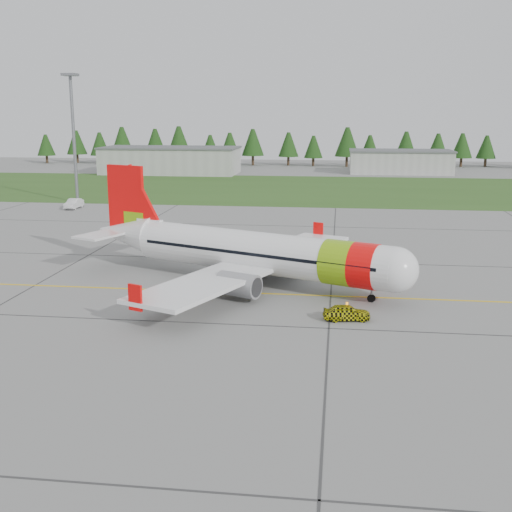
# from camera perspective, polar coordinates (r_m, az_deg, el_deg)

# --- Properties ---
(ground) EXTENTS (320.00, 320.00, 0.00)m
(ground) POSITION_cam_1_polar(r_m,az_deg,el_deg) (45.34, -6.30, -5.89)
(ground) COLOR gray
(ground) RESTS_ON ground
(aircraft) EXTENTS (30.02, 28.51, 9.56)m
(aircraft) POSITION_cam_1_polar(r_m,az_deg,el_deg) (54.37, -0.29, 0.32)
(aircraft) COLOR white
(aircraft) RESTS_ON ground
(follow_me_car) EXTENTS (1.32, 1.49, 3.32)m
(follow_me_car) POSITION_cam_1_polar(r_m,az_deg,el_deg) (45.55, 8.11, -3.67)
(follow_me_car) COLOR yellow
(follow_me_car) RESTS_ON ground
(service_van) EXTENTS (1.60, 1.52, 4.55)m
(service_van) POSITION_cam_1_polar(r_m,az_deg,el_deg) (102.18, -15.95, 5.35)
(service_van) COLOR silver
(service_van) RESTS_ON ground
(grass_strip) EXTENTS (320.00, 50.00, 0.03)m
(grass_strip) POSITION_cam_1_polar(r_m,az_deg,el_deg) (125.00, 2.58, 6.02)
(grass_strip) COLOR #30561E
(grass_strip) RESTS_ON ground
(taxi_guideline) EXTENTS (120.00, 0.25, 0.02)m
(taxi_guideline) POSITION_cam_1_polar(r_m,az_deg,el_deg) (52.80, -4.27, -3.16)
(taxi_guideline) COLOR gold
(taxi_guideline) RESTS_ON ground
(hangar_west) EXTENTS (32.00, 14.00, 6.00)m
(hangar_west) POSITION_cam_1_polar(r_m,az_deg,el_deg) (157.44, -7.59, 8.37)
(hangar_west) COLOR #A8A8A3
(hangar_west) RESTS_ON ground
(hangar_east) EXTENTS (24.00, 12.00, 5.20)m
(hangar_east) POSITION_cam_1_polar(r_m,az_deg,el_deg) (160.84, 12.70, 8.12)
(hangar_east) COLOR #A8A8A3
(hangar_east) RESTS_ON ground
(floodlight_mast) EXTENTS (0.50, 0.50, 20.00)m
(floodlight_mast) POSITION_cam_1_polar(r_m,az_deg,el_deg) (108.47, -15.87, 9.85)
(floodlight_mast) COLOR slate
(floodlight_mast) RESTS_ON ground
(treeline) EXTENTS (160.00, 8.00, 10.00)m
(treeline) POSITION_cam_1_polar(r_m,az_deg,el_deg) (180.29, 4.12, 9.60)
(treeline) COLOR #1C3F14
(treeline) RESTS_ON ground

